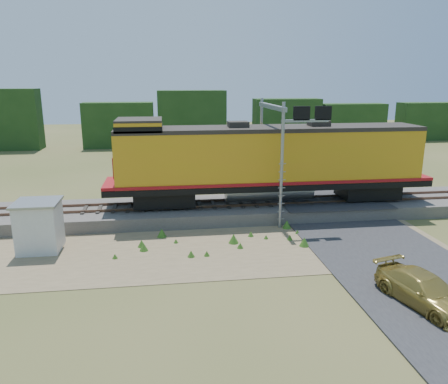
{
  "coord_description": "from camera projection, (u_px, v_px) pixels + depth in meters",
  "views": [
    {
      "loc": [
        -3.94,
        -21.12,
        8.7
      ],
      "look_at": [
        -0.61,
        3.0,
        2.4
      ],
      "focal_mm": 35.0,
      "sensor_mm": 36.0,
      "label": 1
    }
  ],
  "objects": [
    {
      "name": "dirt_shoulder",
      "position": [
        205.0,
        248.0,
        23.17
      ],
      "size": [
        26.0,
        8.0,
        0.03
      ],
      "primitive_type": "cube",
      "color": "#8C7754",
      "rests_on": "ground"
    },
    {
      "name": "tree_line_north",
      "position": [
        193.0,
        122.0,
        58.63
      ],
      "size": [
        130.0,
        3.0,
        6.5
      ],
      "color": "#1B3914",
      "rests_on": "ground"
    },
    {
      "name": "ballast",
      "position": [
        227.0,
        210.0,
        28.61
      ],
      "size": [
        70.0,
        5.0,
        0.8
      ],
      "primitive_type": "cube",
      "color": "slate",
      "rests_on": "ground"
    },
    {
      "name": "shed",
      "position": [
        39.0,
        226.0,
        22.61
      ],
      "size": [
        2.24,
        2.24,
        2.65
      ],
      "rotation": [
        0.0,
        0.0,
        0.0
      ],
      "color": "silver",
      "rests_on": "ground"
    },
    {
      "name": "signal_gantry",
      "position": [
        280.0,
        131.0,
        27.09
      ],
      "size": [
        2.96,
        6.2,
        7.47
      ],
      "color": "gray",
      "rests_on": "ground"
    },
    {
      "name": "car",
      "position": [
        425.0,
        291.0,
        17.18
      ],
      "size": [
        2.81,
        4.69,
        1.27
      ],
      "primitive_type": "imported",
      "rotation": [
        0.0,
        0.0,
        0.25
      ],
      "color": "#AA913F",
      "rests_on": "ground"
    },
    {
      "name": "rails",
      "position": [
        227.0,
        203.0,
        28.49
      ],
      "size": [
        70.0,
        1.54,
        0.16
      ],
      "color": "brown",
      "rests_on": "ballast"
    },
    {
      "name": "road",
      "position": [
        363.0,
        237.0,
        24.57
      ],
      "size": [
        7.0,
        66.0,
        0.86
      ],
      "color": "#38383A",
      "rests_on": "ground"
    },
    {
      "name": "weed_clumps",
      "position": [
        176.0,
        253.0,
        22.59
      ],
      "size": [
        15.0,
        6.2,
        0.56
      ],
      "primitive_type": null,
      "color": "#33611B",
      "rests_on": "ground"
    },
    {
      "name": "locomotive",
      "position": [
        265.0,
        160.0,
        28.13
      ],
      "size": [
        21.03,
        3.21,
        5.43
      ],
      "color": "black",
      "rests_on": "rails"
    },
    {
      "name": "ground",
      "position": [
        243.0,
        250.0,
        22.96
      ],
      "size": [
        140.0,
        140.0,
        0.0
      ],
      "primitive_type": "plane",
      "color": "#475123",
      "rests_on": "ground"
    }
  ]
}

